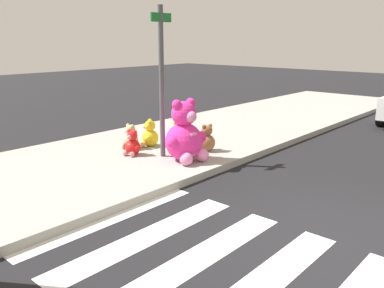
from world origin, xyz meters
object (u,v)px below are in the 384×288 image
Objects in this scene: plush_red at (132,145)px; plush_brown at (206,140)px; sign_pole at (162,79)px; plush_lime at (178,137)px; plush_tan at (130,139)px; plush_yellow at (149,135)px; plush_pink_large at (185,136)px.

plush_brown is at bearing -35.90° from plush_red.
sign_pole is 4.56× the size of plush_lime.
plush_lime is 1.21× the size of plush_red.
plush_yellow is at bearing -18.92° from plush_tan.
plush_brown is 0.97× the size of plush_yellow.
plush_lime is 1.18× the size of plush_tan.
plush_red is at bearing -159.11° from plush_yellow.
sign_pole reaches higher than plush_pink_large.
sign_pole is 2.42× the size of plush_pink_large.
plush_yellow is 0.50m from plush_tan.
sign_pole is 1.80m from plush_brown.
plush_pink_large is 1.52m from plush_yellow.
plush_tan is (-0.47, 0.16, -0.03)m from plush_yellow.
plush_pink_large is 1.30m from plush_red.
plush_brown is at bearing 10.07° from plush_pink_large.
plush_tan is at bearing 95.60° from plush_pink_large.
plush_pink_large reaches higher than plush_lime.
plush_yellow is (0.31, 1.47, -0.27)m from plush_pink_large.
plush_brown is (0.90, 0.16, -0.27)m from plush_pink_large.
plush_lime is (0.67, 0.17, -1.42)m from sign_pole.
plush_lime is 0.76m from plush_yellow.
plush_red is (-0.80, -0.30, -0.03)m from plush_yellow.
plush_red is at bearing 124.70° from sign_pole.
sign_pole is 1.62m from plush_red.
plush_lime is at bearing -20.67° from plush_red.
plush_lime is 1.07× the size of plush_yellow.
sign_pole is 5.03× the size of plush_brown.
plush_lime is at bearing 14.33° from sign_pole.
sign_pole is 1.73m from plush_yellow.
plush_yellow is at bearing 78.13° from plush_pink_large.
sign_pole is at bearing -86.24° from plush_tan.
plush_pink_large is 2.23× the size of plush_tan.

